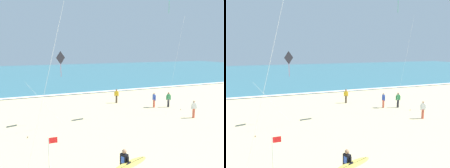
% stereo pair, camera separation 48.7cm
% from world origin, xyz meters
% --- Properties ---
extents(ocean_water, '(160.00, 60.00, 0.08)m').
position_xyz_m(ocean_water, '(0.00, 55.71, 0.04)').
color(ocean_water, '#336B7A').
rests_on(ocean_water, ground).
extents(shoreline_foam, '(160.00, 0.90, 0.01)m').
position_xyz_m(shoreline_foam, '(0.00, 26.01, 0.09)').
color(shoreline_foam, white).
rests_on(shoreline_foam, ocean_water).
extents(surfer_trailing, '(2.10, 1.20, 1.71)m').
position_xyz_m(surfer_trailing, '(-1.25, 3.13, 1.04)').
color(surfer_trailing, black).
rests_on(surfer_trailing, ground).
extents(kite_diamond_charcoal_low, '(3.36, 2.58, 5.95)m').
position_xyz_m(kite_diamond_charcoal_low, '(-2.07, 13.39, 5.19)').
color(kite_diamond_charcoal_low, black).
rests_on(kite_diamond_charcoal_low, ground).
extents(bystander_white_top, '(0.43, 0.33, 1.59)m').
position_xyz_m(bystander_white_top, '(9.21, 10.58, 0.81)').
color(bystander_white_top, '#D8593F').
rests_on(bystander_white_top, ground).
extents(bystander_green_top, '(0.47, 0.28, 1.59)m').
position_xyz_m(bystander_green_top, '(9.57, 14.83, 0.81)').
color(bystander_green_top, black).
rests_on(bystander_green_top, ground).
extents(bystander_blue_top, '(0.22, 0.50, 1.59)m').
position_xyz_m(bystander_blue_top, '(8.10, 15.30, 0.81)').
color(bystander_blue_top, '#D8593F').
rests_on(bystander_blue_top, ground).
extents(bystander_yellow_top, '(0.44, 0.32, 1.59)m').
position_xyz_m(bystander_yellow_top, '(5.36, 18.82, 0.81)').
color(bystander_yellow_top, '#4C3D2D').
rests_on(bystander_yellow_top, ground).
extents(lifeguard_flag, '(0.45, 0.05, 2.10)m').
position_xyz_m(lifeguard_flag, '(-4.30, 5.14, 1.27)').
color(lifeguard_flag, silver).
rests_on(lifeguard_flag, ground).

